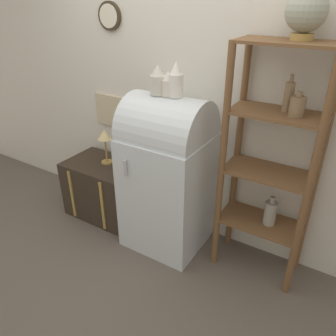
# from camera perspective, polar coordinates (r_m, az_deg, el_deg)

# --- Properties ---
(ground_plane) EXTENTS (12.00, 12.00, 0.00)m
(ground_plane) POSITION_cam_1_polar(r_m,az_deg,el_deg) (3.00, -2.62, -14.61)
(ground_plane) COLOR #60564C
(wall_back) EXTENTS (7.00, 0.09, 2.70)m
(wall_back) POSITION_cam_1_polar(r_m,az_deg,el_deg) (2.79, 3.51, 13.83)
(wall_back) COLOR silver
(wall_back) RESTS_ON ground_plane
(refrigerator) EXTENTS (0.66, 0.64, 1.36)m
(refrigerator) POSITION_cam_1_polar(r_m,az_deg,el_deg) (2.75, -0.09, -0.75)
(refrigerator) COLOR silver
(refrigerator) RESTS_ON ground_plane
(suitcase_trunk) EXTENTS (0.72, 0.50, 0.57)m
(suitcase_trunk) POSITION_cam_1_polar(r_m,az_deg,el_deg) (3.39, -11.01, -3.55)
(suitcase_trunk) COLOR #33281E
(suitcase_trunk) RESTS_ON ground_plane
(shelf_unit) EXTENTS (0.65, 0.36, 1.79)m
(shelf_unit) POSITION_cam_1_polar(r_m,az_deg,el_deg) (2.43, 17.64, 1.58)
(shelf_unit) COLOR brown
(shelf_unit) RESTS_ON ground_plane
(globe) EXTENTS (0.24, 0.24, 0.28)m
(globe) POSITION_cam_1_polar(r_m,az_deg,el_deg) (2.24, 22.96, 23.78)
(globe) COLOR #AD8942
(globe) RESTS_ON shelf_unit
(vase_left) EXTENTS (0.12, 0.12, 0.22)m
(vase_left) POSITION_cam_1_polar(r_m,az_deg,el_deg) (2.51, -1.79, 14.92)
(vase_left) COLOR beige
(vase_left) RESTS_ON refrigerator
(vase_center) EXTENTS (0.09, 0.09, 0.18)m
(vase_center) POSITION_cam_1_polar(r_m,az_deg,el_deg) (2.47, -0.00, 14.33)
(vase_center) COLOR silver
(vase_center) RESTS_ON refrigerator
(vase_right) EXTENTS (0.11, 0.11, 0.26)m
(vase_right) POSITION_cam_1_polar(r_m,az_deg,el_deg) (2.44, 1.40, 14.96)
(vase_right) COLOR white
(vase_right) RESTS_ON refrigerator
(desk_lamp) EXTENTS (0.13, 0.13, 0.34)m
(desk_lamp) POSITION_cam_1_polar(r_m,az_deg,el_deg) (3.15, -10.95, 5.16)
(desk_lamp) COLOR #AD8942
(desk_lamp) RESTS_ON suitcase_trunk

